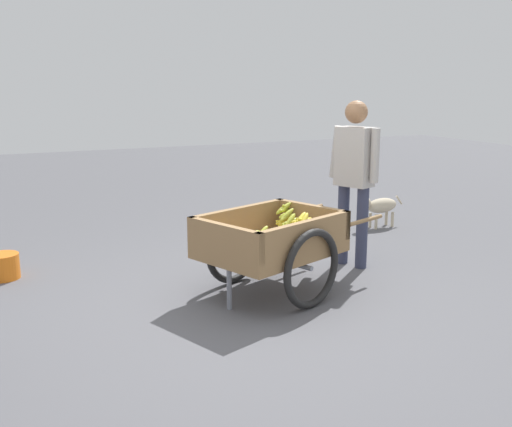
# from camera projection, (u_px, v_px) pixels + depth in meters

# --- Properties ---
(ground_plane) EXTENTS (24.00, 24.00, 0.00)m
(ground_plane) POSITION_uv_depth(u_px,v_px,m) (246.00, 314.00, 4.62)
(ground_plane) COLOR #56565B
(fruit_cart) EXTENTS (1.81, 1.28, 0.73)m
(fruit_cart) POSITION_uv_depth(u_px,v_px,m) (272.00, 244.00, 4.96)
(fruit_cart) COLOR #937047
(fruit_cart) RESTS_ON ground
(vendor_person) EXTENTS (0.30, 0.53, 1.58)m
(vendor_person) POSITION_uv_depth(u_px,v_px,m) (354.00, 169.00, 5.65)
(vendor_person) COLOR #333851
(vendor_person) RESTS_ON ground
(dog) EXTENTS (0.67, 0.22, 0.40)m
(dog) POSITION_uv_depth(u_px,v_px,m) (379.00, 206.00, 7.31)
(dog) COLOR beige
(dog) RESTS_ON ground
(plastic_bucket) EXTENTS (0.29, 0.29, 0.23)m
(plastic_bucket) POSITION_uv_depth(u_px,v_px,m) (3.00, 266.00, 5.43)
(plastic_bucket) COLOR orange
(plastic_bucket) RESTS_ON ground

